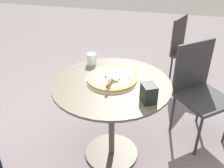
{
  "coord_description": "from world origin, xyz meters",
  "views": [
    {
      "loc": [
        0.39,
        -1.55,
        1.67
      ],
      "look_at": [
        -0.01,
        0.04,
        0.7
      ],
      "focal_mm": 39.61,
      "sensor_mm": 36.0,
      "label": 1
    }
  ],
  "objects_px": {
    "patio_table": "(111,102)",
    "napkin_dispenser": "(149,93)",
    "patio_chair_corner": "(185,48)",
    "pizza_server": "(112,80)",
    "pizza_on_tray": "(112,79)",
    "patio_chair_far": "(199,87)",
    "drinking_cup": "(92,59)"
  },
  "relations": [
    {
      "from": "pizza_server",
      "to": "napkin_dispenser",
      "type": "relative_size",
      "value": 1.7
    },
    {
      "from": "pizza_on_tray",
      "to": "drinking_cup",
      "type": "distance_m",
      "value": 0.33
    },
    {
      "from": "patio_table",
      "to": "napkin_dispenser",
      "type": "relative_size",
      "value": 7.19
    },
    {
      "from": "pizza_server",
      "to": "napkin_dispenser",
      "type": "height_order",
      "value": "napkin_dispenser"
    },
    {
      "from": "patio_table",
      "to": "drinking_cup",
      "type": "xyz_separation_m",
      "value": [
        -0.24,
        0.27,
        0.23
      ]
    },
    {
      "from": "napkin_dispenser",
      "to": "patio_chair_far",
      "type": "bearing_deg",
      "value": 120.93
    },
    {
      "from": "patio_chair_corner",
      "to": "patio_chair_far",
      "type": "bearing_deg",
      "value": -83.5
    },
    {
      "from": "pizza_server",
      "to": "patio_chair_far",
      "type": "relative_size",
      "value": 0.23
    },
    {
      "from": "patio_chair_far",
      "to": "napkin_dispenser",
      "type": "bearing_deg",
      "value": -121.17
    },
    {
      "from": "drinking_cup",
      "to": "patio_table",
      "type": "bearing_deg",
      "value": -48.01
    },
    {
      "from": "napkin_dispenser",
      "to": "patio_table",
      "type": "bearing_deg",
      "value": -149.16
    },
    {
      "from": "patio_table",
      "to": "pizza_on_tray",
      "type": "bearing_deg",
      "value": 97.79
    },
    {
      "from": "drinking_cup",
      "to": "patio_chair_corner",
      "type": "distance_m",
      "value": 1.46
    },
    {
      "from": "patio_table",
      "to": "patio_chair_far",
      "type": "relative_size",
      "value": 0.99
    },
    {
      "from": "pizza_on_tray",
      "to": "patio_chair_corner",
      "type": "xyz_separation_m",
      "value": [
        0.58,
        1.4,
        -0.25
      ]
    },
    {
      "from": "pizza_on_tray",
      "to": "patio_chair_far",
      "type": "relative_size",
      "value": 0.45
    },
    {
      "from": "drinking_cup",
      "to": "pizza_server",
      "type": "bearing_deg",
      "value": -50.78
    },
    {
      "from": "napkin_dispenser",
      "to": "pizza_server",
      "type": "bearing_deg",
      "value": -143.45
    },
    {
      "from": "pizza_on_tray",
      "to": "patio_chair_corner",
      "type": "height_order",
      "value": "patio_chair_corner"
    },
    {
      "from": "patio_table",
      "to": "patio_chair_corner",
      "type": "relative_size",
      "value": 1.04
    },
    {
      "from": "patio_table",
      "to": "patio_chair_corner",
      "type": "xyz_separation_m",
      "value": [
        0.58,
        1.44,
        -0.05
      ]
    },
    {
      "from": "drinking_cup",
      "to": "napkin_dispenser",
      "type": "relative_size",
      "value": 0.76
    },
    {
      "from": "pizza_server",
      "to": "patio_chair_corner",
      "type": "distance_m",
      "value": 1.61
    },
    {
      "from": "pizza_on_tray",
      "to": "napkin_dispenser",
      "type": "xyz_separation_m",
      "value": [
        0.3,
        -0.22,
        0.05
      ]
    },
    {
      "from": "pizza_server",
      "to": "patio_chair_corner",
      "type": "relative_size",
      "value": 0.25
    },
    {
      "from": "drinking_cup",
      "to": "patio_chair_corner",
      "type": "height_order",
      "value": "patio_chair_corner"
    },
    {
      "from": "pizza_on_tray",
      "to": "napkin_dispenser",
      "type": "height_order",
      "value": "napkin_dispenser"
    },
    {
      "from": "napkin_dispenser",
      "to": "patio_chair_corner",
      "type": "xyz_separation_m",
      "value": [
        0.28,
        1.62,
        -0.3
      ]
    },
    {
      "from": "patio_table",
      "to": "pizza_server",
      "type": "relative_size",
      "value": 4.22
    },
    {
      "from": "pizza_server",
      "to": "drinking_cup",
      "type": "height_order",
      "value": "drinking_cup"
    },
    {
      "from": "pizza_server",
      "to": "pizza_on_tray",
      "type": "bearing_deg",
      "value": 103.16
    },
    {
      "from": "pizza_server",
      "to": "patio_chair_far",
      "type": "bearing_deg",
      "value": 37.36
    }
  ]
}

